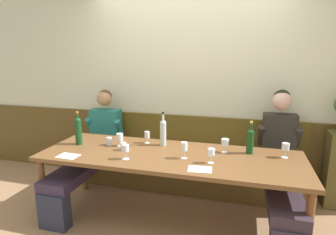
% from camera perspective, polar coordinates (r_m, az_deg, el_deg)
% --- Properties ---
extents(ground_plane, '(6.80, 6.80, 0.02)m').
position_cam_1_polar(ground_plane, '(3.18, -0.04, -20.61)').
color(ground_plane, '#997250').
rests_on(ground_plane, ground).
extents(room_wall_back, '(6.80, 0.08, 2.80)m').
position_cam_1_polar(room_wall_back, '(3.73, 4.40, 7.58)').
color(room_wall_back, beige).
rests_on(room_wall_back, ground).
extents(wood_wainscot_panel, '(6.80, 0.03, 0.93)m').
position_cam_1_polar(wood_wainscot_panel, '(3.87, 4.00, -6.38)').
color(wood_wainscot_panel, brown).
rests_on(wood_wainscot_panel, ground).
extents(wall_bench, '(2.95, 0.42, 0.94)m').
position_cam_1_polar(wall_bench, '(3.75, 3.32, -10.08)').
color(wall_bench, brown).
rests_on(wall_bench, ground).
extents(dining_table, '(2.65, 0.91, 0.74)m').
position_cam_1_polar(dining_table, '(2.94, 0.41, -8.55)').
color(dining_table, brown).
rests_on(dining_table, ground).
extents(person_center_left_seat, '(0.50, 1.35, 1.27)m').
position_cam_1_polar(person_center_left_seat, '(3.64, -15.14, -5.90)').
color(person_center_left_seat, '#262B3F').
rests_on(person_center_left_seat, ground).
extents(person_center_right_seat, '(0.47, 1.36, 1.34)m').
position_cam_1_polar(person_center_right_seat, '(3.21, 21.75, -8.15)').
color(person_center_right_seat, '#352936').
rests_on(person_center_right_seat, ground).
extents(wine_bottle_clear_water, '(0.07, 0.07, 0.38)m').
position_cam_1_polar(wine_bottle_clear_water, '(3.32, -17.55, -2.39)').
color(wine_bottle_clear_water, '#15421F').
rests_on(wine_bottle_clear_water, dining_table).
extents(wine_bottle_green_tall, '(0.07, 0.07, 0.38)m').
position_cam_1_polar(wine_bottle_green_tall, '(3.13, -0.99, -2.83)').
color(wine_bottle_green_tall, silver).
rests_on(wine_bottle_green_tall, dining_table).
extents(wine_bottle_amber_mid, '(0.07, 0.07, 0.34)m').
position_cam_1_polar(wine_bottle_amber_mid, '(3.01, 16.16, -4.40)').
color(wine_bottle_amber_mid, '#15431C').
rests_on(wine_bottle_amber_mid, dining_table).
extents(wine_glass_by_bottle, '(0.08, 0.08, 0.15)m').
position_cam_1_polar(wine_glass_by_bottle, '(2.98, 11.38, -5.02)').
color(wine_glass_by_bottle, silver).
rests_on(wine_glass_by_bottle, dining_table).
extents(wine_glass_near_bucket, '(0.06, 0.06, 0.14)m').
position_cam_1_polar(wine_glass_near_bucket, '(3.24, -4.21, -3.56)').
color(wine_glass_near_bucket, silver).
rests_on(wine_glass_near_bucket, dining_table).
extents(wine_glass_mid_left, '(0.07, 0.07, 0.14)m').
position_cam_1_polar(wine_glass_mid_left, '(3.17, -9.67, -4.00)').
color(wine_glass_mid_left, silver).
rests_on(wine_glass_mid_left, dining_table).
extents(wine_glass_left_end, '(0.07, 0.07, 0.15)m').
position_cam_1_polar(wine_glass_left_end, '(2.77, -8.51, -6.25)').
color(wine_glass_left_end, silver).
rests_on(wine_glass_left_end, dining_table).
extents(wine_glass_center_rear, '(0.07, 0.07, 0.14)m').
position_cam_1_polar(wine_glass_center_rear, '(2.68, 8.68, -6.99)').
color(wine_glass_center_rear, silver).
rests_on(wine_glass_center_rear, dining_table).
extents(wine_glass_mid_right, '(0.06, 0.06, 0.17)m').
position_cam_1_polar(wine_glass_mid_right, '(2.77, 3.26, -5.99)').
color(wine_glass_mid_right, silver).
rests_on(wine_glass_mid_right, dining_table).
extents(wine_glass_right_end, '(0.07, 0.07, 0.15)m').
position_cam_1_polar(wine_glass_right_end, '(3.01, 22.51, -5.56)').
color(wine_glass_right_end, silver).
rests_on(wine_glass_right_end, dining_table).
extents(water_tumbler_center, '(0.06, 0.06, 0.09)m').
position_cam_1_polar(water_tumbler_center, '(3.05, -8.94, -5.74)').
color(water_tumbler_center, silver).
rests_on(water_tumbler_center, dining_table).
extents(water_tumbler_left, '(0.06, 0.06, 0.09)m').
position_cam_1_polar(water_tumbler_left, '(3.24, -11.70, -4.69)').
color(water_tumbler_left, silver).
rests_on(water_tumbler_left, dining_table).
extents(tasting_sheet_left_guest, '(0.22, 0.17, 0.00)m').
position_cam_1_polar(tasting_sheet_left_guest, '(2.57, 6.42, -10.27)').
color(tasting_sheet_left_guest, white).
rests_on(tasting_sheet_left_guest, dining_table).
extents(tasting_sheet_right_guest, '(0.22, 0.16, 0.00)m').
position_cam_1_polar(tasting_sheet_right_guest, '(3.03, -19.38, -7.29)').
color(tasting_sheet_right_guest, white).
rests_on(tasting_sheet_right_guest, dining_table).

